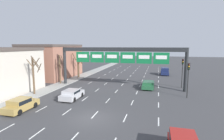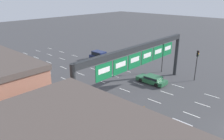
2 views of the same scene
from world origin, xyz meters
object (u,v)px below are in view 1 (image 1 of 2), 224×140
suv_navy (165,71)px  sign_gantry (120,56)px  car_silver (72,94)px  tree_bare_closest (34,73)px  traffic_light_mid_block (188,73)px  car_green (148,84)px  tree_bare_third (78,64)px  traffic_light_near_gantry (183,68)px  car_gold (21,104)px  tree_bare_second (60,68)px

suv_navy → sign_gantry: bearing=-116.9°
car_silver → tree_bare_closest: (-6.38, 0.56, 2.61)m
car_silver → traffic_light_mid_block: bearing=16.8°
car_green → tree_bare_third: size_ratio=0.85×
car_silver → tree_bare_third: 16.77m
traffic_light_near_gantry → tree_bare_third: (-21.78, 4.67, -0.42)m
traffic_light_near_gantry → traffic_light_mid_block: traffic_light_near_gantry is taller
car_gold → traffic_light_near_gantry: (18.94, 16.19, 2.81)m
suv_navy → tree_bare_second: 25.56m
car_gold → tree_bare_third: (-2.85, 20.85, 2.39)m
suv_navy → tree_bare_closest: tree_bare_closest is taller
sign_gantry → car_gold: bearing=-121.6°
sign_gantry → suv_navy: size_ratio=5.46×
sign_gantry → traffic_light_mid_block: bearing=-18.8°
sign_gantry → suv_navy: bearing=63.1°
suv_navy → car_green: bearing=-102.0°
traffic_light_mid_block → sign_gantry: bearing=161.2°
suv_navy → traffic_light_mid_block: traffic_light_mid_block is taller
car_gold → tree_bare_closest: size_ratio=0.71×
car_gold → traffic_light_mid_block: size_ratio=0.82×
car_silver → suv_navy: (13.08, 24.22, 0.30)m
car_gold → tree_bare_closest: tree_bare_closest is taller
car_gold → car_green: car_gold is taller
traffic_light_near_gantry → tree_bare_closest: (-21.86, -10.11, -0.26)m
car_green → suv_navy: size_ratio=1.17×
car_green → traffic_light_mid_block: size_ratio=0.96×
sign_gantry → traffic_light_near_gantry: sign_gantry is taller
car_gold → car_green: (13.32, 14.60, -0.11)m
car_gold → tree_bare_third: size_ratio=0.73×
car_gold → suv_navy: 34.03m
car_gold → traffic_light_mid_block: bearing=28.3°
tree_bare_closest → car_green: bearing=27.7°
traffic_light_mid_block → tree_bare_closest: size_ratio=0.86×
sign_gantry → traffic_light_mid_block: (10.50, -3.57, -2.14)m
suv_navy → traffic_light_mid_block: (2.41, -19.54, 2.48)m
sign_gantry → traffic_light_near_gantry: size_ratio=4.33×
sign_gantry → car_silver: 10.83m
car_gold → traffic_light_near_gantry: bearing=40.5°
traffic_light_mid_block → tree_bare_third: (-21.80, 10.66, -0.33)m
car_silver → traffic_light_near_gantry: size_ratio=0.79×
traffic_light_near_gantry → car_silver: bearing=-145.4°
sign_gantry → car_silver: (-4.99, -8.26, -4.92)m
car_silver → tree_bare_third: bearing=112.4°
tree_bare_closest → tree_bare_third: size_ratio=1.04×
traffic_light_mid_block → traffic_light_near_gantry: bearing=90.1°
suv_navy → tree_bare_second: size_ratio=0.74×
sign_gantry → tree_bare_closest: sign_gantry is taller
tree_bare_second → car_gold: bearing=-76.9°
car_gold → car_silver: (3.46, 5.51, -0.06)m
suv_navy → traffic_light_near_gantry: bearing=-80.0°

